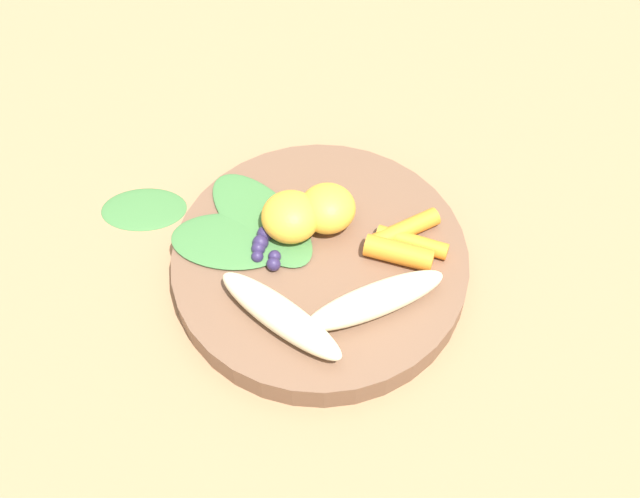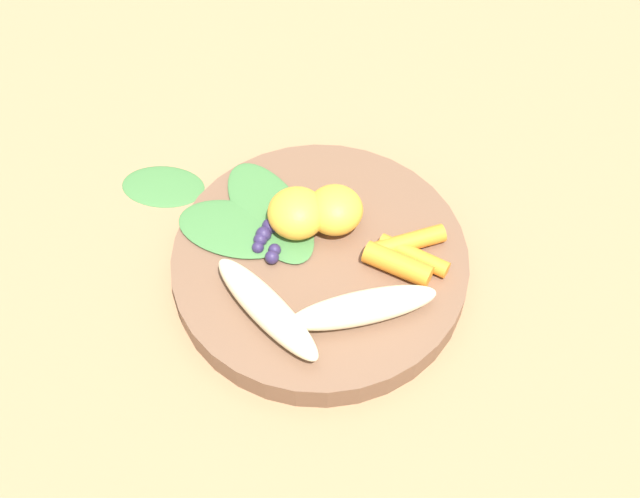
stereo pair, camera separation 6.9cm
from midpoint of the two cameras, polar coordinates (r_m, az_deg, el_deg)
ground_plane at (r=0.72m, az=2.73°, el=-1.94°), size 2.40×2.40×0.00m
bowl at (r=0.71m, az=2.78°, el=-1.32°), size 0.26×0.26×0.03m
banana_peeled_left at (r=0.65m, az=6.08°, el=-4.37°), size 0.09×0.12×0.03m
banana_peeled_right at (r=0.65m, az=-0.78°, el=-4.43°), size 0.08×0.12×0.03m
orange_segment_near at (r=0.70m, az=1.16°, el=2.36°), size 0.05×0.05×0.04m
orange_segment_far at (r=0.70m, az=4.03°, el=2.53°), size 0.05×0.05×0.04m
carrot_front at (r=0.69m, az=8.37°, el=-1.28°), size 0.03×0.06×0.02m
carrot_mid_left at (r=0.70m, az=9.44°, el=-0.67°), size 0.02×0.06×0.01m
carrot_mid_right at (r=0.70m, az=9.10°, el=0.30°), size 0.05×0.06×0.02m
blueberry_pile at (r=0.70m, az=-1.03°, el=0.52°), size 0.04×0.03×0.01m
kale_leaf_left at (r=0.72m, az=-0.84°, el=2.48°), size 0.13×0.13×0.01m
kale_leaf_right at (r=0.71m, az=-3.19°, el=1.42°), size 0.07×0.11×0.01m
kale_leaf_stray at (r=0.78m, az=-8.59°, el=4.32°), size 0.07×0.09×0.01m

